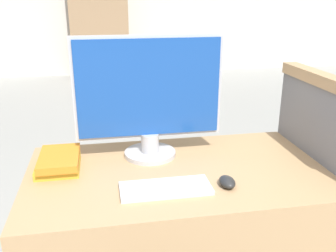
# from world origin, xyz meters

# --- Properties ---
(desk) EXTENTS (1.23, 0.71, 0.75)m
(desk) POSITION_xyz_m (0.00, 0.35, 0.37)
(desk) COLOR tan
(desk) RESTS_ON ground_plane
(carrel_divider) EXTENTS (0.07, 0.70, 1.11)m
(carrel_divider) POSITION_xyz_m (0.64, 0.35, 0.57)
(carrel_divider) COLOR slate
(carrel_divider) RESTS_ON ground_plane
(monitor) EXTENTS (0.64, 0.23, 0.53)m
(monitor) POSITION_xyz_m (-0.09, 0.52, 1.02)
(monitor) COLOR #B7B7BC
(monitor) RESTS_ON desk
(keyboard) EXTENTS (0.34, 0.14, 0.02)m
(keyboard) POSITION_xyz_m (-0.08, 0.19, 0.75)
(keyboard) COLOR silver
(keyboard) RESTS_ON desk
(mouse) EXTENTS (0.06, 0.09, 0.04)m
(mouse) POSITION_xyz_m (0.16, 0.18, 0.76)
(mouse) COLOR #262626
(mouse) RESTS_ON desk
(book_stack) EXTENTS (0.17, 0.25, 0.06)m
(book_stack) POSITION_xyz_m (-0.48, 0.45, 0.78)
(book_stack) COLOR gold
(book_stack) RESTS_ON desk
(bookshelf_far) EXTENTS (1.01, 0.32, 1.96)m
(bookshelf_far) POSITION_xyz_m (-0.25, 5.96, 0.98)
(bookshelf_far) COLOR #9E7A56
(bookshelf_far) RESTS_ON ground_plane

